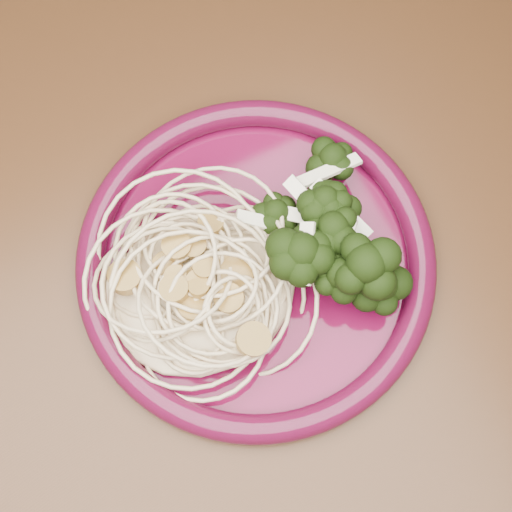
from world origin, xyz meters
name	(u,v)px	position (x,y,z in m)	size (l,w,h in m)	color
dining_table	(331,307)	(0.00, 0.00, 0.65)	(1.20, 0.80, 0.75)	#472814
dinner_plate	(256,260)	(-0.06, 0.04, 0.76)	(0.29, 0.29, 0.02)	#530827
spaghetti_pile	(200,287)	(-0.10, 0.03, 0.77)	(0.14, 0.12, 0.03)	beige
scallop_cluster	(197,272)	(-0.10, 0.03, 0.81)	(0.11, 0.11, 0.04)	#A6823A
broccoli_pile	(323,213)	(0.00, 0.04, 0.78)	(0.09, 0.15, 0.05)	black
onion_garnish	(327,195)	(0.00, 0.04, 0.81)	(0.06, 0.09, 0.05)	white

